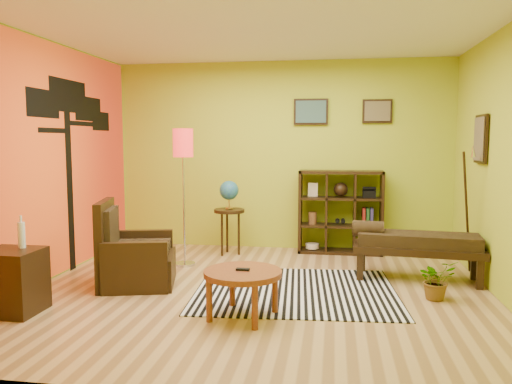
% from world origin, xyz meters
% --- Properties ---
extents(ground, '(5.00, 5.00, 0.00)m').
position_xyz_m(ground, '(0.00, 0.00, 0.00)').
color(ground, tan).
rests_on(ground, ground).
extents(room_shell, '(5.04, 4.54, 2.82)m').
position_xyz_m(room_shell, '(-0.09, 0.01, 1.80)').
color(room_shell, '#ADC128').
rests_on(room_shell, ground).
extents(zebra_rug, '(2.28, 1.94, 0.01)m').
position_xyz_m(zebra_rug, '(0.41, 0.09, 0.01)').
color(zebra_rug, white).
rests_on(zebra_rug, ground).
extents(coffee_table, '(0.72, 0.72, 0.46)m').
position_xyz_m(coffee_table, '(-0.01, -0.80, 0.38)').
color(coffee_table, brown).
rests_on(coffee_table, ground).
extents(armchair, '(0.96, 0.96, 0.97)m').
position_xyz_m(armchair, '(-1.43, 0.03, 0.29)').
color(armchair, black).
rests_on(armchair, ground).
extents(side_cabinet, '(0.51, 0.47, 0.92)m').
position_xyz_m(side_cabinet, '(-2.20, -1.01, 0.31)').
color(side_cabinet, black).
rests_on(side_cabinet, ground).
extents(floor_lamp, '(0.27, 0.27, 1.78)m').
position_xyz_m(floor_lamp, '(-1.12, 0.99, 1.44)').
color(floor_lamp, silver).
rests_on(floor_lamp, ground).
extents(globe_table, '(0.44, 0.44, 1.06)m').
position_xyz_m(globe_table, '(-0.67, 1.69, 0.80)').
color(globe_table, black).
rests_on(globe_table, ground).
extents(cube_shelf, '(1.20, 0.35, 1.20)m').
position_xyz_m(cube_shelf, '(0.91, 2.03, 0.60)').
color(cube_shelf, black).
rests_on(cube_shelf, ground).
extents(bench, '(1.52, 0.68, 0.68)m').
position_xyz_m(bench, '(1.74, 0.75, 0.43)').
color(bench, black).
rests_on(bench, ground).
extents(potted_plant, '(0.52, 0.54, 0.33)m').
position_xyz_m(potted_plant, '(1.86, 0.03, 0.16)').
color(potted_plant, '#26661E').
rests_on(potted_plant, ground).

